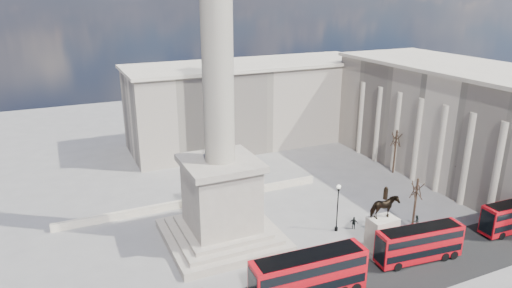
{
  "coord_description": "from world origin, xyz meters",
  "views": [
    {
      "loc": [
        -17.36,
        -43.65,
        30.12
      ],
      "look_at": [
        3.14,
        1.44,
        13.5
      ],
      "focal_mm": 32.0,
      "sensor_mm": 36.0,
      "label": 1
    }
  ],
  "objects": [
    {
      "name": "pedestrian_standing",
      "position": [
        24.8,
        -2.84,
        0.87
      ],
      "size": [
        0.93,
        0.77,
        1.74
      ],
      "primitive_type": "imported",
      "rotation": [
        0.0,
        0.0,
        3.29
      ],
      "color": "#242923",
      "rests_on": "ground"
    },
    {
      "name": "balustrade_wall",
      "position": [
        0.0,
        16.0,
        0.55
      ],
      "size": [
        40.0,
        0.6,
        1.1
      ],
      "primitive_type": "cube",
      "color": "beige",
      "rests_on": "ground"
    },
    {
      "name": "victorian_lamp",
      "position": [
        14.49,
        0.76,
        3.9
      ],
      "size": [
        0.57,
        0.57,
        6.63
      ],
      "rotation": [
        0.0,
        0.0,
        0.4
      ],
      "color": "black",
      "rests_on": "ground"
    },
    {
      "name": "red_bus_c",
      "position": [
        19.31,
        -9.09,
        2.25
      ],
      "size": [
        10.79,
        3.56,
        4.29
      ],
      "rotation": [
        0.0,
        0.0,
        -0.11
      ],
      "color": "red",
      "rests_on": "ground"
    },
    {
      "name": "nelsons_column",
      "position": [
        0.0,
        5.0,
        12.92
      ],
      "size": [
        14.0,
        14.0,
        49.85
      ],
      "color": "#ACA08F",
      "rests_on": "ground"
    },
    {
      "name": "bare_tree_near",
      "position": [
        23.67,
        -3.38,
        6.17
      ],
      "size": [
        1.79,
        1.79,
        7.83
      ],
      "rotation": [
        0.0,
        0.0,
        -0.31
      ],
      "color": "#332319",
      "rests_on": "ground"
    },
    {
      "name": "bare_tree_far",
      "position": [
        35.14,
        13.88,
        6.4
      ],
      "size": [
        1.99,
        1.99,
        8.13
      ],
      "rotation": [
        0.0,
        0.0,
        -0.04
      ],
      "color": "#332319",
      "rests_on": "ground"
    },
    {
      "name": "building_northeast",
      "position": [
        20.0,
        40.0,
        8.32
      ],
      "size": [
        51.0,
        17.0,
        16.6
      ],
      "color": "beige",
      "rests_on": "ground"
    },
    {
      "name": "building_east",
      "position": [
        45.0,
        10.0,
        9.32
      ],
      "size": [
        19.0,
        46.0,
        18.6
      ],
      "color": "beige",
      "rests_on": "ground"
    },
    {
      "name": "bare_tree_mid",
      "position": [
        36.65,
        1.67,
        4.8
      ],
      "size": [
        1.61,
        1.61,
        6.09
      ],
      "rotation": [
        0.0,
        0.0,
        0.39
      ],
      "color": "#332319",
      "rests_on": "ground"
    },
    {
      "name": "pedestrian_crossing",
      "position": [
        16.91,
        0.23,
        0.88
      ],
      "size": [
        1.0,
        1.06,
        1.75
      ],
      "primitive_type": "imported",
      "rotation": [
        0.0,
        0.0,
        2.29
      ],
      "color": "#242923",
      "rests_on": "ground"
    },
    {
      "name": "red_bus_b",
      "position": [
        4.1,
        -9.62,
        2.62
      ],
      "size": [
        12.43,
        3.47,
        4.99
      ],
      "rotation": [
        0.0,
        0.0,
        -0.05
      ],
      "color": "red",
      "rests_on": "ground"
    },
    {
      "name": "ground",
      "position": [
        0.0,
        0.0,
        0.0
      ],
      "size": [
        180.0,
        180.0,
        0.0
      ],
      "primitive_type": "plane",
      "color": "gray",
      "rests_on": "ground"
    },
    {
      "name": "pedestrian_walking",
      "position": [
        20.65,
        -6.5,
        0.94
      ],
      "size": [
        0.79,
        0.63,
        1.89
      ],
      "primitive_type": "imported",
      "rotation": [
        0.0,
        0.0,
        0.29
      ],
      "color": "#242923",
      "rests_on": "ground"
    },
    {
      "name": "equestrian_statue",
      "position": [
        16.38,
        -5.86,
        3.04
      ],
      "size": [
        4.2,
        3.15,
        8.69
      ],
      "color": "beige",
      "rests_on": "ground"
    }
  ]
}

